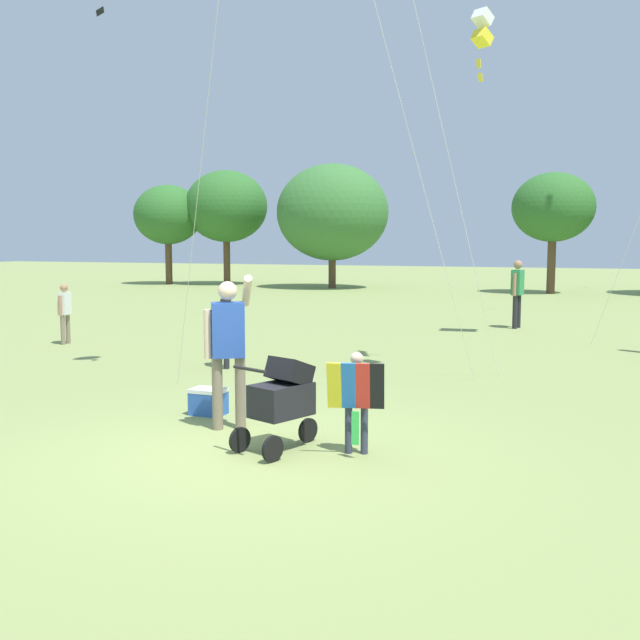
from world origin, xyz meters
TOP-DOWN VIEW (x-y plane):
  - ground_plane at (0.00, 0.00)m, footprint 120.00×120.00m
  - treeline_distant at (2.83, 27.41)m, footprint 41.61×5.73m
  - child_with_butterfly_kite at (1.14, 0.38)m, footprint 0.63×0.44m
  - person_adult_flyer at (-0.66, 0.85)m, footprint 0.57×0.71m
  - stroller at (0.32, 0.27)m, footprint 0.78×1.11m
  - kite_green_novelty at (1.62, 5.15)m, footprint 1.14×3.09m
  - person_red_shirt at (1.47, 12.91)m, footprint 0.32×0.57m
  - person_couple_left at (-7.62, 6.17)m, footprint 0.22×0.43m
  - person_kid_running at (-2.77, 4.71)m, footprint 0.32×0.42m
  - cooler_box at (-1.27, 1.41)m, footprint 0.45×0.33m

SIDE VIEW (x-z plane):
  - ground_plane at x=0.00m, z-range 0.00..0.00m
  - cooler_box at x=-1.27m, z-range 0.00..0.35m
  - stroller at x=0.32m, z-range 0.09..1.12m
  - child_with_butterfly_kite at x=1.14m, z-range 0.12..1.23m
  - person_couple_left at x=-7.62m, z-range 0.12..1.47m
  - person_kid_running at x=-2.77m, z-range 0.13..1.58m
  - person_red_shirt at x=1.47m, z-range 0.16..1.96m
  - person_adult_flyer at x=-0.66m, z-range 0.15..2.04m
  - treeline_distant at x=2.83m, z-range 0.55..7.54m
  - kite_green_novelty at x=1.62m, z-range 2.62..8.56m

